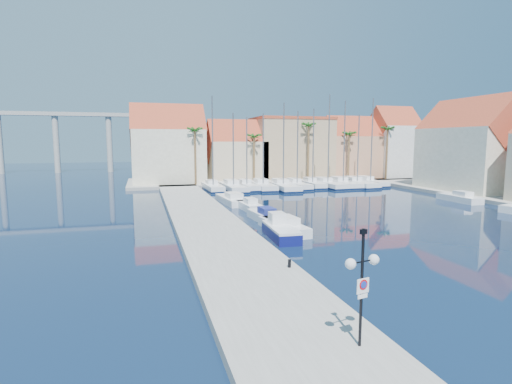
# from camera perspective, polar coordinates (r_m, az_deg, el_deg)

# --- Properties ---
(ground) EXTENTS (260.00, 260.00, 0.00)m
(ground) POSITION_cam_1_polar(r_m,az_deg,el_deg) (28.77, 15.03, -8.32)
(ground) COLOR black
(ground) RESTS_ON ground
(quay_west) EXTENTS (6.00, 77.00, 0.50)m
(quay_west) POSITION_cam_1_polar(r_m,az_deg,el_deg) (38.29, -7.50, -3.86)
(quay_west) COLOR gray
(quay_west) RESTS_ON ground
(shore_north) EXTENTS (54.00, 16.00, 0.50)m
(shore_north) POSITION_cam_1_polar(r_m,az_deg,el_deg) (76.09, 2.85, 1.74)
(shore_north) COLOR gray
(shore_north) RESTS_ON ground
(lamp_post) EXTENTS (1.40, 0.60, 4.19)m
(lamp_post) POSITION_cam_1_polar(r_m,az_deg,el_deg) (14.35, 14.94, -10.70)
(lamp_post) COLOR black
(lamp_post) RESTS_ON quay_west
(bollard) EXTENTS (0.18, 0.18, 0.46)m
(bollard) POSITION_cam_1_polar(r_m,az_deg,el_deg) (23.05, 4.80, -10.13)
(bollard) COLOR black
(bollard) RESTS_ON quay_west
(fishing_boat) EXTENTS (2.07, 5.45, 1.88)m
(fishing_boat) POSITION_cam_1_polar(r_m,az_deg,el_deg) (31.77, 3.48, -5.44)
(fishing_boat) COLOR #0F135A
(fishing_boat) RESTS_ON ground
(motorboat_west_0) EXTENTS (2.64, 6.67, 1.40)m
(motorboat_west_0) POSITION_cam_1_polar(r_m,az_deg,el_deg) (33.94, 3.97, -4.82)
(motorboat_west_0) COLOR white
(motorboat_west_0) RESTS_ON ground
(motorboat_west_1) EXTENTS (2.15, 5.56, 1.40)m
(motorboat_west_1) POSITION_cam_1_polar(r_m,az_deg,el_deg) (38.23, 1.29, -3.42)
(motorboat_west_1) COLOR white
(motorboat_west_1) RESTS_ON ground
(motorboat_west_2) EXTENTS (1.95, 5.13, 1.40)m
(motorboat_west_2) POSITION_cam_1_polar(r_m,az_deg,el_deg) (44.38, -0.98, -1.92)
(motorboat_west_2) COLOR white
(motorboat_west_2) RESTS_ON ground
(motorboat_west_3) EXTENTS (2.90, 7.48, 1.40)m
(motorboat_west_3) POSITION_cam_1_polar(r_m,az_deg,el_deg) (49.06, -3.39, -1.05)
(motorboat_west_3) COLOR white
(motorboat_west_3) RESTS_ON ground
(motorboat_east_1) EXTENTS (1.97, 6.04, 1.40)m
(motorboat_east_1) POSITION_cam_1_polar(r_m,az_deg,el_deg) (56.52, 27.09, -0.73)
(motorboat_east_1) COLOR white
(motorboat_east_1) RESTS_ON ground
(sailboat_0) EXTENTS (2.47, 8.39, 14.30)m
(sailboat_0) POSITION_cam_1_polar(r_m,az_deg,el_deg) (61.84, -6.22, 0.79)
(sailboat_0) COLOR white
(sailboat_0) RESTS_ON ground
(sailboat_1) EXTENTS (2.89, 10.34, 11.82)m
(sailboat_1) POSITION_cam_1_polar(r_m,az_deg,el_deg) (61.96, -3.35, 0.76)
(sailboat_1) COLOR white
(sailboat_1) RESTS_ON ground
(sailboat_2) EXTENTS (2.59, 8.52, 11.23)m
(sailboat_2) POSITION_cam_1_polar(r_m,az_deg,el_deg) (62.71, -1.44, 0.87)
(sailboat_2) COLOR white
(sailboat_2) RESTS_ON ground
(sailboat_3) EXTENTS (3.07, 10.03, 11.82)m
(sailboat_3) POSITION_cam_1_polar(r_m,az_deg,el_deg) (63.40, 0.89, 0.92)
(sailboat_3) COLOR white
(sailboat_3) RESTS_ON ground
(sailboat_4) EXTENTS (3.36, 11.22, 13.44)m
(sailboat_4) POSITION_cam_1_polar(r_m,az_deg,el_deg) (63.31, 3.75, 0.90)
(sailboat_4) COLOR white
(sailboat_4) RESTS_ON ground
(sailboat_5) EXTENTS (2.63, 8.66, 12.29)m
(sailboat_5) POSITION_cam_1_polar(r_m,az_deg,el_deg) (64.71, 5.71, 1.04)
(sailboat_5) COLOR white
(sailboat_5) RESTS_ON ground
(sailboat_6) EXTENTS (2.46, 8.29, 12.76)m
(sailboat_6) POSITION_cam_1_polar(r_m,az_deg,el_deg) (66.46, 7.93, 1.19)
(sailboat_6) COLOR white
(sailboat_6) RESTS_ON ground
(sailboat_7) EXTENTS (3.40, 10.15, 14.99)m
(sailboat_7) POSITION_cam_1_polar(r_m,az_deg,el_deg) (66.84, 9.97, 1.18)
(sailboat_7) COLOR white
(sailboat_7) RESTS_ON ground
(sailboat_8) EXTENTS (3.09, 10.48, 14.13)m
(sailboat_8) POSITION_cam_1_polar(r_m,az_deg,el_deg) (68.54, 12.12, 1.26)
(sailboat_8) COLOR white
(sailboat_8) RESTS_ON ground
(sailboat_9) EXTENTS (3.26, 10.93, 11.89)m
(sailboat_9) POSITION_cam_1_polar(r_m,az_deg,el_deg) (69.52, 13.97, 1.26)
(sailboat_9) COLOR white
(sailboat_9) RESTS_ON ground
(sailboat_10) EXTENTS (2.98, 8.75, 14.69)m
(sailboat_10) POSITION_cam_1_polar(r_m,az_deg,el_deg) (71.20, 15.78, 1.41)
(sailboat_10) COLOR white
(sailboat_10) RESTS_ON ground
(building_0) EXTENTS (12.30, 9.00, 13.50)m
(building_0) POSITION_cam_1_polar(r_m,az_deg,el_deg) (70.82, -12.45, 6.25)
(building_0) COLOR beige
(building_0) RESTS_ON shore_north
(building_1) EXTENTS (10.30, 8.00, 11.00)m
(building_1) POSITION_cam_1_polar(r_m,az_deg,el_deg) (72.60, -2.89, 5.46)
(building_1) COLOR beige
(building_1) RESTS_ON shore_north
(building_2) EXTENTS (14.20, 10.20, 11.50)m
(building_2) POSITION_cam_1_polar(r_m,az_deg,el_deg) (76.76, 5.01, 6.26)
(building_2) COLOR tan
(building_2) RESTS_ON shore_north
(building_3) EXTENTS (10.30, 8.00, 12.00)m
(building_3) POSITION_cam_1_polar(r_m,az_deg,el_deg) (80.96, 13.26, 5.86)
(building_3) COLOR tan
(building_3) RESTS_ON shore_north
(building_4) EXTENTS (8.30, 8.00, 14.00)m
(building_4) POSITION_cam_1_polar(r_m,az_deg,el_deg) (84.87, 18.96, 6.47)
(building_4) COLOR silver
(building_4) RESTS_ON shore_north
(building_6) EXTENTS (9.00, 14.30, 13.50)m
(building_6) POSITION_cam_1_polar(r_m,az_deg,el_deg) (66.57, 28.42, 5.48)
(building_6) COLOR beige
(building_6) RESTS_ON shore_east
(palm_0) EXTENTS (2.60, 2.60, 10.15)m
(palm_0) POSITION_cam_1_polar(r_m,az_deg,el_deg) (66.23, -8.74, 8.48)
(palm_0) COLOR brown
(palm_0) RESTS_ON shore_north
(palm_1) EXTENTS (2.60, 2.60, 9.15)m
(palm_1) POSITION_cam_1_polar(r_m,az_deg,el_deg) (68.22, -0.29, 7.74)
(palm_1) COLOR brown
(palm_1) RESTS_ON shore_north
(palm_2) EXTENTS (2.60, 2.60, 11.15)m
(palm_2) POSITION_cam_1_polar(r_m,az_deg,el_deg) (71.61, 7.54, 9.16)
(palm_2) COLOR brown
(palm_2) RESTS_ON shore_north
(palm_3) EXTENTS (2.60, 2.60, 9.65)m
(palm_3) POSITION_cam_1_polar(r_m,az_deg,el_deg) (75.12, 13.18, 7.87)
(palm_3) COLOR brown
(palm_3) RESTS_ON shore_north
(palm_4) EXTENTS (2.60, 2.60, 10.65)m
(palm_4) POSITION_cam_1_polar(r_m,az_deg,el_deg) (79.33, 18.31, 8.33)
(palm_4) COLOR brown
(palm_4) RESTS_ON shore_north
(viaduct) EXTENTS (48.00, 2.20, 14.45)m
(viaduct) POSITION_cam_1_polar(r_m,az_deg,el_deg) (108.53, -29.38, 7.76)
(viaduct) COLOR #9E9E99
(viaduct) RESTS_ON ground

